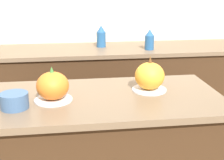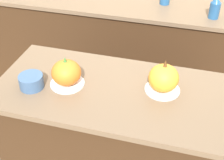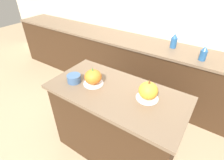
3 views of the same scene
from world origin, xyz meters
name	(u,v)px [view 1 (image 1 of 3)]	position (x,y,z in m)	size (l,w,h in m)	color
wall_back	(85,9)	(0.00, 1.55, 1.25)	(8.00, 0.06, 2.50)	beige
back_counter	(89,95)	(0.00, 1.22, 0.46)	(6.00, 0.60, 0.92)	#382314
pumpkin_cake_left	(53,87)	(-0.26, -0.02, 0.98)	(0.20, 0.20, 0.19)	silver
pumpkin_cake_right	(150,77)	(0.29, 0.07, 0.98)	(0.20, 0.20, 0.21)	silver
bottle_tall	(149,40)	(0.55, 1.10, 1.01)	(0.08, 0.08, 0.18)	#235184
bottle_short	(101,37)	(0.13, 1.28, 1.01)	(0.09, 0.09, 0.20)	#235184
mixing_bowl	(14,101)	(-0.44, -0.11, 0.94)	(0.14, 0.14, 0.08)	#3D5B84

